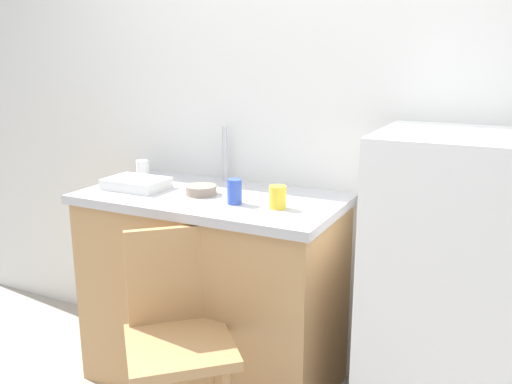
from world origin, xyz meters
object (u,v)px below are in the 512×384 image
Objects in this scene: chair at (177,332)px; terracotta_bowl at (201,190)px; cup_white at (143,169)px; cup_yellow at (278,197)px; cup_blue at (234,192)px; dish_tray at (136,183)px; refrigerator at (444,297)px.

terracotta_bowl is at bearing 66.83° from chair.
chair is 0.65m from terracotta_bowl.
cup_white is at bearing 93.03° from chair.
cup_blue reaches higher than cup_yellow.
terracotta_bowl is 0.41m from cup_yellow.
refrigerator is at bearing 3.26° from dish_tray.
dish_tray is 3.03× the size of cup_white.
refrigerator is 9.17× the size of terracotta_bowl.
dish_tray is 0.34m from terracotta_bowl.
refrigerator is 11.99× the size of cup_blue.
cup_yellow reaches higher than cup_white.
dish_tray is at bearing 176.93° from cup_blue.
chair is at bearing -70.85° from terracotta_bowl.
cup_white is (-0.45, 0.16, 0.03)m from terracotta_bowl.
terracotta_bowl is at bearing -19.37° from cup_white.
cup_blue is (-0.19, -0.02, 0.01)m from cup_yellow.
terracotta_bowl is (-1.07, -0.04, 0.32)m from refrigerator.
cup_white is (-1.52, 0.12, 0.34)m from refrigerator.
dish_tray reaches higher than terracotta_bowl.
cup_white is (-0.60, 0.59, 0.49)m from chair.
refrigerator reaches higher than dish_tray.
chair is 8.33× the size of cup_blue.
cup_yellow is (0.85, -0.21, 0.00)m from cup_white.
dish_tray is 0.74m from cup_yellow.
cup_blue is at bearing -18.27° from terracotta_bowl.
chair is at bearing -123.32° from cup_yellow.
chair is 0.67m from cup_yellow.
cup_white reaches higher than chair.
chair is 6.37× the size of terracotta_bowl.
cup_yellow is (0.40, -0.05, 0.03)m from terracotta_bowl.
cup_blue is at bearing 38.35° from chair.
terracotta_bowl is 0.48m from cup_white.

